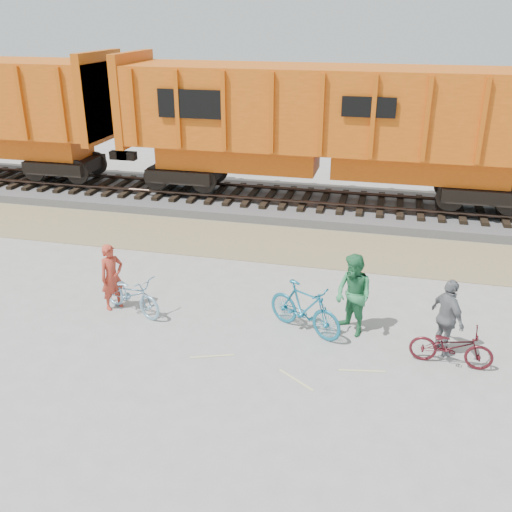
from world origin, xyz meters
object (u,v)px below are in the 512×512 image
object	(u,v)px
bicycle_maroon	(451,346)
person_woman	(447,318)
bicycle_teal	(305,308)
bicycle_blue	(131,294)
person_man	(353,295)
hopper_car_center	(327,124)
person_solo	(112,277)

from	to	relation	value
bicycle_maroon	person_woman	bearing A→B (deg)	18.55
bicycle_teal	bicycle_maroon	size ratio (longest dim) A/B	1.19
bicycle_blue	person_man	bearing A→B (deg)	-64.36
hopper_car_center	bicycle_maroon	bearing A→B (deg)	-67.64
bicycle_blue	bicycle_maroon	distance (m)	7.04
bicycle_blue	bicycle_teal	distance (m)	4.02
bicycle_blue	bicycle_maroon	world-z (taller)	bicycle_blue
bicycle_blue	person_solo	world-z (taller)	person_solo
person_woman	person_man	bearing A→B (deg)	46.62
bicycle_maroon	person_woman	size ratio (longest dim) A/B	0.96
hopper_car_center	person_solo	xyz separation A→B (m)	(-3.84, -8.34, -2.21)
person_solo	person_man	world-z (taller)	person_man
hopper_car_center	bicycle_blue	distance (m)	9.42
bicycle_teal	person_woman	world-z (taller)	person_woman
person_woman	bicycle_teal	bearing A→B (deg)	54.46
bicycle_blue	bicycle_maroon	xyz separation A→B (m)	(7.02, -0.52, -0.05)
hopper_car_center	person_woman	bearing A→B (deg)	-67.27
bicycle_teal	person_woman	bearing A→B (deg)	-65.48
bicycle_blue	bicycle_teal	size ratio (longest dim) A/B	0.95
bicycle_teal	person_woman	distance (m)	2.92
hopper_car_center	bicycle_teal	size ratio (longest dim) A/B	7.42
bicycle_blue	bicycle_teal	xyz separation A→B (m)	(4.02, 0.07, 0.10)
hopper_car_center	bicycle_teal	distance (m)	8.75
person_solo	person_man	size ratio (longest dim) A/B	0.88
bicycle_teal	bicycle_blue	bearing A→B (deg)	119.22
hopper_car_center	person_man	world-z (taller)	hopper_car_center
bicycle_maroon	person_solo	xyz separation A→B (m)	(-7.52, 0.62, 0.38)
bicycle_teal	person_solo	xyz separation A→B (m)	(-4.52, 0.03, 0.23)
person_man	person_woman	xyz separation A→B (m)	(1.90, -0.39, -0.08)
hopper_car_center	bicycle_blue	bearing A→B (deg)	-111.58
person_solo	person_man	bearing A→B (deg)	-53.78
bicycle_teal	bicycle_maroon	distance (m)	3.06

